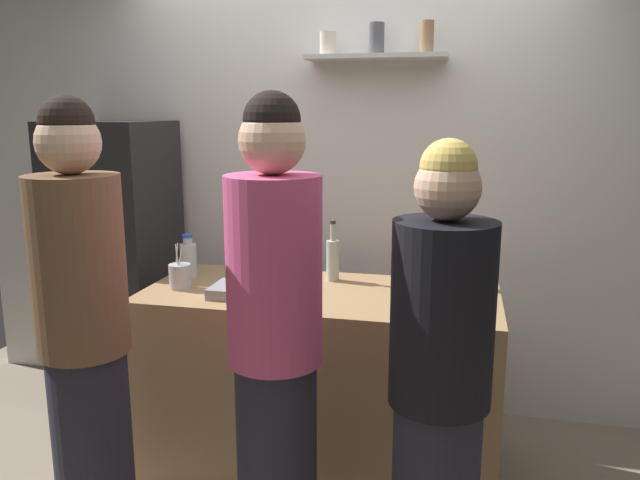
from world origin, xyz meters
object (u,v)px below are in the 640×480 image
(wine_bottle_dark_glass, at_px, (479,267))
(water_bottle_plastic, at_px, (188,259))
(utensil_holder, at_px, (180,276))
(wine_bottle_amber_glass, at_px, (405,262))
(refrigerator, at_px, (118,268))
(person_brown_jacket, at_px, (84,337))
(person_pink_top, at_px, (275,346))
(person_blonde, at_px, (439,391))
(baking_pan, at_px, (249,291))
(wine_bottle_pale_glass, at_px, (333,258))

(wine_bottle_dark_glass, height_order, water_bottle_plastic, wine_bottle_dark_glass)
(utensil_holder, xyz_separation_m, wine_bottle_amber_glass, (1.06, 0.26, 0.06))
(refrigerator, xyz_separation_m, person_brown_jacket, (0.56, -1.17, 0.06))
(person_pink_top, height_order, person_blonde, person_pink_top)
(utensil_holder, distance_m, person_brown_jacket, 0.71)
(utensil_holder, distance_m, wine_bottle_amber_glass, 1.09)
(baking_pan, bearing_deg, wine_bottle_pale_glass, 46.94)
(person_brown_jacket, bearing_deg, utensil_holder, -121.89)
(wine_bottle_amber_glass, xyz_separation_m, person_blonde, (0.21, -0.96, -0.20))
(baking_pan, height_order, person_blonde, person_blonde)
(wine_bottle_amber_glass, height_order, water_bottle_plastic, wine_bottle_amber_glass)
(baking_pan, relative_size, person_brown_jacket, 0.19)
(utensil_holder, relative_size, person_brown_jacket, 0.12)
(refrigerator, xyz_separation_m, person_blonde, (1.88, -1.16, -0.02))
(wine_bottle_dark_glass, distance_m, water_bottle_plastic, 1.46)
(utensil_holder, height_order, wine_bottle_pale_glass, wine_bottle_pale_glass)
(wine_bottle_pale_glass, relative_size, water_bottle_plastic, 1.38)
(utensil_holder, bearing_deg, water_bottle_plastic, 103.35)
(person_blonde, bearing_deg, baking_pan, 10.77)
(utensil_holder, bearing_deg, person_blonde, -28.88)
(wine_bottle_dark_glass, relative_size, person_brown_jacket, 0.17)
(wine_bottle_pale_glass, bearing_deg, person_pink_top, -90.80)
(refrigerator, distance_m, wine_bottle_amber_glass, 1.70)
(utensil_holder, relative_size, wine_bottle_dark_glass, 0.72)
(water_bottle_plastic, height_order, person_pink_top, person_pink_top)
(wine_bottle_amber_glass, bearing_deg, water_bottle_plastic, -177.12)
(water_bottle_plastic, xyz_separation_m, person_brown_jacket, (-0.01, -0.91, -0.09))
(refrigerator, distance_m, person_brown_jacket, 1.30)
(refrigerator, distance_m, water_bottle_plastic, 0.64)
(wine_bottle_dark_glass, bearing_deg, water_bottle_plastic, -176.06)
(utensil_holder, xyz_separation_m, wine_bottle_dark_glass, (1.40, 0.30, 0.05))
(refrigerator, xyz_separation_m, water_bottle_plastic, (0.57, -0.26, 0.15))
(utensil_holder, distance_m, person_blonde, 1.45)
(utensil_holder, bearing_deg, refrigerator, 142.82)
(wine_bottle_pale_glass, height_order, person_brown_jacket, person_brown_jacket)
(baking_pan, relative_size, wine_bottle_dark_glass, 1.12)
(utensil_holder, bearing_deg, wine_bottle_dark_glass, 12.22)
(person_blonde, bearing_deg, refrigerator, 15.00)
(utensil_holder, xyz_separation_m, person_blonde, (1.26, -0.70, -0.14))
(wine_bottle_pale_glass, distance_m, person_blonde, 1.17)
(person_pink_top, bearing_deg, baking_pan, -172.07)
(wine_bottle_dark_glass, xyz_separation_m, person_blonde, (-0.14, -1.00, -0.19))
(wine_bottle_amber_glass, relative_size, person_brown_jacket, 0.18)
(wine_bottle_amber_glass, height_order, person_pink_top, person_pink_top)
(baking_pan, bearing_deg, refrigerator, 152.46)
(water_bottle_plastic, bearing_deg, person_blonde, -34.47)
(refrigerator, relative_size, person_pink_top, 0.93)
(wine_bottle_amber_glass, relative_size, person_pink_top, 0.18)
(water_bottle_plastic, height_order, person_blonde, person_blonde)
(wine_bottle_amber_glass, distance_m, wine_bottle_dark_glass, 0.35)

